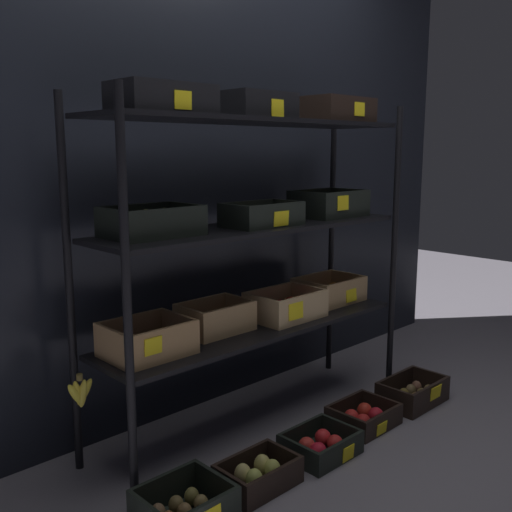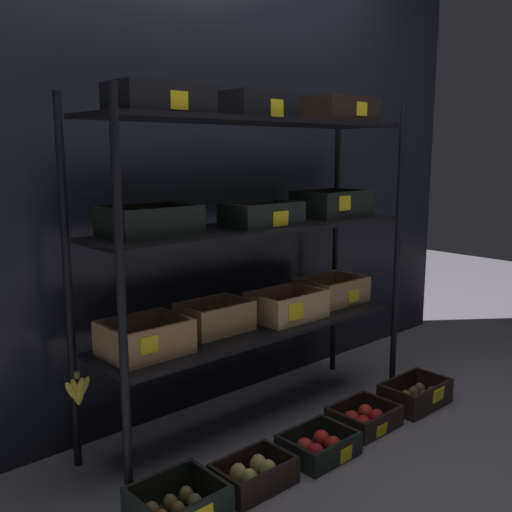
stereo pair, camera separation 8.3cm
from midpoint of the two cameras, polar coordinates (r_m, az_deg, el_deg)
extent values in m
plane|color=slate|center=(2.92, 0.84, -15.91)|extent=(10.00, 10.00, 0.00)
cube|color=black|center=(2.94, -4.67, 11.88)|extent=(4.02, 0.12, 2.75)
cylinder|color=black|center=(2.04, -11.84, -5.15)|extent=(0.03, 0.03, 1.51)
cylinder|color=black|center=(3.15, 14.36, 0.18)|extent=(0.03, 0.03, 1.51)
cylinder|color=black|center=(2.41, -16.93, -3.04)|extent=(0.03, 0.03, 1.51)
cylinder|color=black|center=(3.40, 8.45, 1.11)|extent=(0.03, 0.03, 1.51)
cube|color=black|center=(2.75, 0.87, -6.97)|extent=(1.58, 0.39, 0.02)
cube|color=black|center=(2.65, 0.89, 2.79)|extent=(1.58, 0.39, 0.02)
cube|color=black|center=(2.63, 0.92, 13.01)|extent=(1.58, 0.39, 0.02)
cube|color=#A87F51|center=(2.41, -9.77, -9.23)|extent=(0.33, 0.26, 0.01)
cube|color=#A87F51|center=(2.29, -8.19, -8.40)|extent=(0.33, 0.02, 0.13)
cube|color=#A87F51|center=(2.49, -11.33, -6.99)|extent=(0.33, 0.02, 0.13)
cube|color=#A87F51|center=(2.31, -13.12, -8.38)|extent=(0.02, 0.23, 0.13)
cube|color=#A87F51|center=(2.47, -6.75, -6.98)|extent=(0.02, 0.23, 0.13)
sphere|color=#541754|center=(2.31, -11.01, -9.36)|extent=(0.05, 0.05, 0.05)
sphere|color=#692654|center=(2.34, -9.60, -9.09)|extent=(0.05, 0.05, 0.05)
sphere|color=#632E5D|center=(2.37, -8.32, -8.79)|extent=(0.05, 0.05, 0.05)
sphere|color=#642956|center=(2.40, -7.17, -8.49)|extent=(0.05, 0.05, 0.05)
sphere|color=#572948|center=(2.35, -11.75, -9.01)|extent=(0.05, 0.05, 0.05)
sphere|color=#6C1B57|center=(2.39, -10.42, -8.66)|extent=(0.05, 0.05, 0.05)
sphere|color=#641C55|center=(2.42, -9.19, -8.42)|extent=(0.05, 0.05, 0.05)
sphere|color=#68304F|center=(2.45, -7.92, -8.09)|extent=(0.05, 0.05, 0.05)
sphere|color=#671E4C|center=(2.41, -12.38, -8.61)|extent=(0.05, 0.05, 0.05)
sphere|color=#672948|center=(2.43, -11.18, -8.35)|extent=(0.05, 0.05, 0.05)
sphere|color=#602B56|center=(2.47, -9.91, -8.02)|extent=(0.05, 0.05, 0.05)
sphere|color=#64274E|center=(2.50, -8.68, -7.78)|extent=(0.05, 0.05, 0.05)
cube|color=yellow|center=(2.25, -9.32, -8.57)|extent=(0.08, 0.01, 0.07)
cube|color=tan|center=(2.66, -3.14, -7.18)|extent=(0.31, 0.22, 0.01)
cube|color=tan|center=(2.57, -1.71, -6.27)|extent=(0.31, 0.02, 0.12)
cube|color=tan|center=(2.72, -4.51, -5.34)|extent=(0.31, 0.02, 0.12)
cube|color=tan|center=(2.56, -5.74, -6.39)|extent=(0.02, 0.19, 0.12)
cube|color=tan|center=(2.74, -0.74, -5.23)|extent=(0.02, 0.19, 0.12)
sphere|color=orange|center=(2.59, -3.94, -6.88)|extent=(0.06, 0.06, 0.06)
sphere|color=orange|center=(2.63, -2.68, -6.57)|extent=(0.06, 0.06, 0.06)
sphere|color=orange|center=(2.68, -1.47, -6.28)|extent=(0.06, 0.06, 0.06)
sphere|color=orange|center=(2.64, -4.92, -6.58)|extent=(0.06, 0.06, 0.06)
sphere|color=orange|center=(2.68, -3.58, -6.31)|extent=(0.06, 0.06, 0.06)
sphere|color=orange|center=(2.72, -2.35, -6.03)|extent=(0.06, 0.06, 0.06)
cube|color=tan|center=(2.86, 3.80, -5.94)|extent=(0.35, 0.25, 0.01)
cube|color=tan|center=(2.77, 5.56, -5.10)|extent=(0.35, 0.02, 0.12)
cube|color=tan|center=(2.93, 2.16, -4.21)|extent=(0.35, 0.02, 0.12)
cube|color=tan|center=(2.73, 1.35, -5.26)|extent=(0.02, 0.22, 0.12)
cube|color=tan|center=(2.96, 6.08, -4.07)|extent=(0.02, 0.22, 0.12)
sphere|color=red|center=(2.77, 3.10, -5.61)|extent=(0.07, 0.07, 0.07)
sphere|color=red|center=(2.83, 4.21, -5.27)|extent=(0.07, 0.07, 0.07)
sphere|color=red|center=(2.88, 5.49, -5.01)|extent=(0.07, 0.07, 0.07)
sphere|color=red|center=(2.82, 2.16, -5.31)|extent=(0.07, 0.07, 0.07)
sphere|color=red|center=(2.87, 3.29, -5.00)|extent=(0.07, 0.07, 0.07)
sphere|color=red|center=(2.94, 4.34, -4.69)|extent=(0.07, 0.07, 0.07)
cube|color=yellow|center=(2.72, 4.79, -5.41)|extent=(0.10, 0.01, 0.08)
cube|color=tan|center=(3.19, 8.12, -4.34)|extent=(0.34, 0.25, 0.01)
cube|color=tan|center=(3.10, 9.84, -3.55)|extent=(0.34, 0.02, 0.12)
cube|color=tan|center=(3.25, 6.53, -2.82)|extent=(0.34, 0.02, 0.12)
cube|color=tan|center=(3.05, 6.16, -3.67)|extent=(0.02, 0.22, 0.12)
cube|color=tan|center=(3.30, 9.99, -2.71)|extent=(0.02, 0.22, 0.12)
sphere|color=orange|center=(3.09, 7.66, -3.96)|extent=(0.07, 0.07, 0.07)
sphere|color=orange|center=(3.15, 8.71, -3.73)|extent=(0.07, 0.07, 0.07)
sphere|color=orange|center=(3.21, 9.52, -3.48)|extent=(0.07, 0.07, 0.07)
sphere|color=orange|center=(3.14, 6.77, -3.73)|extent=(0.07, 0.07, 0.07)
sphere|color=orange|center=(3.20, 7.64, -3.49)|extent=(0.07, 0.07, 0.07)
sphere|color=orange|center=(3.26, 8.62, -3.25)|extent=(0.07, 0.07, 0.07)
cube|color=yellow|center=(3.12, 10.29, -3.87)|extent=(0.09, 0.01, 0.07)
cube|color=black|center=(2.36, -9.30, 2.12)|extent=(0.36, 0.25, 0.01)
cube|color=black|center=(2.25, -7.69, 3.32)|extent=(0.36, 0.02, 0.11)
cube|color=black|center=(2.45, -10.86, 3.79)|extent=(0.36, 0.02, 0.11)
cube|color=black|center=(2.26, -13.04, 3.18)|extent=(0.02, 0.22, 0.11)
cube|color=black|center=(2.45, -5.92, 3.92)|extent=(0.02, 0.22, 0.11)
ellipsoid|color=#B4C161|center=(2.28, -10.66, 3.11)|extent=(0.07, 0.07, 0.09)
ellipsoid|color=#B4B04F|center=(2.32, -8.71, 3.31)|extent=(0.07, 0.07, 0.09)
ellipsoid|color=#B7BD53|center=(2.37, -7.04, 3.50)|extent=(0.07, 0.07, 0.09)
ellipsoid|color=tan|center=(2.34, -11.67, 3.26)|extent=(0.07, 0.07, 0.09)
ellipsoid|color=#B8BF4C|center=(2.39, -9.82, 3.47)|extent=(0.07, 0.07, 0.09)
ellipsoid|color=#B2BE4B|center=(2.43, -8.06, 3.63)|extent=(0.07, 0.07, 0.09)
cube|color=black|center=(2.62, 1.47, 3.08)|extent=(0.35, 0.21, 0.01)
cube|color=black|center=(2.55, 2.98, 4.06)|extent=(0.35, 0.02, 0.09)
cube|color=black|center=(2.69, 0.05, 4.40)|extent=(0.35, 0.02, 0.09)
cube|color=black|center=(2.51, -1.31, 3.97)|extent=(0.02, 0.18, 0.09)
cube|color=black|center=(2.74, 4.03, 4.48)|extent=(0.02, 0.18, 0.09)
sphere|color=gold|center=(2.54, 0.49, 3.80)|extent=(0.07, 0.07, 0.07)
sphere|color=#DAC649|center=(2.60, 1.93, 3.94)|extent=(0.07, 0.07, 0.07)
sphere|color=#E7C155|center=(2.66, 3.27, 4.06)|extent=(0.07, 0.07, 0.07)
sphere|color=gold|center=(2.58, -0.30, 3.90)|extent=(0.07, 0.07, 0.07)
sphere|color=gold|center=(2.64, 1.14, 4.03)|extent=(0.07, 0.07, 0.07)
sphere|color=#D2BE53|center=(2.70, 2.38, 4.17)|extent=(0.07, 0.07, 0.07)
cube|color=yellow|center=(2.55, 3.36, 3.65)|extent=(0.09, 0.01, 0.07)
cube|color=black|center=(3.03, 8.11, 3.94)|extent=(0.36, 0.26, 0.01)
cube|color=black|center=(2.94, 9.96, 5.03)|extent=(0.36, 0.02, 0.12)
cube|color=black|center=(3.10, 6.41, 5.37)|extent=(0.36, 0.02, 0.12)
cube|color=black|center=(2.89, 5.94, 5.03)|extent=(0.02, 0.23, 0.12)
cube|color=black|center=(3.15, 10.15, 5.36)|extent=(0.02, 0.23, 0.12)
ellipsoid|color=yellow|center=(2.92, 7.48, 4.62)|extent=(0.06, 0.06, 0.08)
ellipsoid|color=yellow|center=(2.97, 8.29, 4.69)|extent=(0.06, 0.06, 0.08)
ellipsoid|color=yellow|center=(3.02, 9.13, 4.76)|extent=(0.06, 0.06, 0.08)
ellipsoid|color=yellow|center=(3.07, 9.96, 4.83)|extent=(0.06, 0.06, 0.08)
ellipsoid|color=yellow|center=(2.97, 6.31, 4.73)|extent=(0.06, 0.06, 0.08)
ellipsoid|color=yellow|center=(3.03, 7.15, 4.82)|extent=(0.06, 0.06, 0.08)
ellipsoid|color=yellow|center=(3.07, 7.86, 4.89)|extent=(0.06, 0.06, 0.08)
ellipsoid|color=yellow|center=(3.13, 8.70, 4.96)|extent=(0.06, 0.06, 0.08)
cube|color=yellow|center=(2.90, 9.49, 5.11)|extent=(0.08, 0.01, 0.07)
cube|color=black|center=(2.27, -8.29, 13.74)|extent=(0.38, 0.22, 0.01)
cube|color=black|center=(2.19, -6.82, 15.33)|extent=(0.38, 0.02, 0.10)
cube|color=black|center=(2.35, -9.73, 14.90)|extent=(0.38, 0.02, 0.10)
cube|color=black|center=(2.17, -12.43, 15.20)|extent=(0.02, 0.18, 0.10)
cube|color=black|center=(2.38, -4.58, 14.97)|extent=(0.02, 0.18, 0.10)
sphere|color=#94BA38|center=(2.19, -9.93, 14.92)|extent=(0.07, 0.07, 0.07)
sphere|color=#8CC03D|center=(2.24, -7.89, 14.87)|extent=(0.07, 0.07, 0.07)
sphere|color=#93B33B|center=(2.30, -6.10, 14.78)|extent=(0.07, 0.07, 0.07)
sphere|color=#94BB36|center=(2.24, -10.79, 14.78)|extent=(0.07, 0.07, 0.07)
sphere|color=#93BD37|center=(2.29, -8.66, 14.75)|extent=(0.07, 0.07, 0.07)
sphere|color=#81BB34|center=(2.35, -6.80, 14.68)|extent=(0.07, 0.07, 0.07)
cube|color=yellow|center=(2.19, -6.39, 14.87)|extent=(0.08, 0.01, 0.07)
cube|color=black|center=(2.62, 0.81, 13.36)|extent=(0.32, 0.23, 0.01)
cube|color=black|center=(2.55, 2.51, 14.72)|extent=(0.32, 0.02, 0.10)
cube|color=black|center=(2.71, -0.78, 14.47)|extent=(0.32, 0.02, 0.10)
cube|color=black|center=(2.53, -1.83, 14.77)|extent=(0.02, 0.20, 0.10)
cube|color=black|center=(2.73, 3.25, 14.41)|extent=(0.02, 0.20, 0.10)
ellipsoid|color=brown|center=(2.54, -0.09, 14.36)|extent=(0.05, 0.05, 0.07)
ellipsoid|color=brown|center=(2.58, 1.01, 14.30)|extent=(0.05, 0.05, 0.07)
ellipsoid|color=brown|center=(2.62, 1.79, 14.23)|extent=(0.05, 0.05, 0.07)
ellipsoid|color=brown|center=(2.66, 2.72, 14.16)|extent=(0.05, 0.05, 0.07)
ellipsoid|color=brown|center=(2.59, -1.28, 14.27)|extent=(0.05, 0.05, 0.07)
ellipsoid|color=brown|center=(2.63, -0.22, 14.22)|extent=(0.05, 0.05, 0.07)
ellipsoid|color=brown|center=(2.68, 0.72, 14.15)|extent=(0.05, 0.05, 0.07)
ellipsoid|color=brown|center=(2.71, 1.79, 14.10)|extent=(0.05, 0.05, 0.07)
cube|color=yellow|center=(2.56, 3.03, 14.23)|extent=(0.07, 0.01, 0.07)
cube|color=black|center=(2.98, 9.02, 12.87)|extent=(0.37, 0.21, 0.01)
cube|color=black|center=(2.93, 10.56, 14.06)|extent=(0.37, 0.02, 0.11)
cube|color=black|center=(3.05, 7.61, 13.99)|extent=(0.37, 0.02, 0.11)
cube|color=black|center=(2.85, 6.75, 14.27)|extent=(0.02, 0.18, 0.11)
cube|color=black|center=(3.12, 11.16, 13.79)|extent=(0.02, 0.18, 0.11)
sphere|color=#5E215D|center=(2.87, 8.05, 13.60)|extent=(0.05, 0.05, 0.05)
sphere|color=#5A1B5A|center=(2.92, 8.86, 13.52)|extent=(0.05, 0.05, 0.05)
sphere|color=#572153|center=(2.97, 9.58, 13.45)|extent=(0.05, 0.05, 0.05)
sphere|color=#5E2445|center=(3.01, 10.24, 13.38)|extent=(0.05, 0.05, 0.05)
sphere|color=#572453|center=(3.05, 10.87, 13.31)|extent=(0.05, 0.05, 0.05)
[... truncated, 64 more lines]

